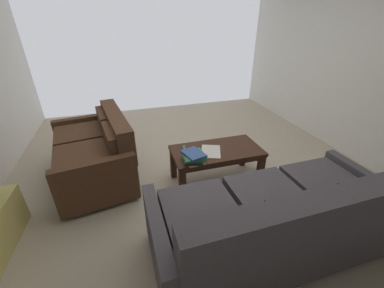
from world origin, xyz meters
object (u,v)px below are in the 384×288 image
(sofa_main, at_px, (277,221))
(tv_remote, at_px, (184,148))
(book_stack, at_px, (194,157))
(coffee_table, at_px, (216,155))
(loose_magazine, at_px, (211,151))
(loveseat_near, at_px, (96,152))

(sofa_main, bearing_deg, tv_remote, -70.81)
(sofa_main, distance_m, book_stack, 1.05)
(coffee_table, height_order, loose_magazine, loose_magazine)
(loveseat_near, xyz_separation_m, loose_magazine, (-1.32, 0.56, 0.09))
(sofa_main, relative_size, coffee_table, 1.91)
(book_stack, distance_m, tv_remote, 0.31)
(sofa_main, bearing_deg, book_stack, -66.53)
(coffee_table, relative_size, book_stack, 3.52)
(loveseat_near, height_order, loose_magazine, loveseat_near)
(tv_remote, bearing_deg, coffee_table, 159.88)
(sofa_main, height_order, loveseat_near, sofa_main)
(sofa_main, xyz_separation_m, coffee_table, (0.07, -1.13, 0.01))
(coffee_table, relative_size, loose_magazine, 3.44)
(loose_magazine, bearing_deg, loveseat_near, -1.82)
(book_stack, bearing_deg, loveseat_near, -33.42)
(loveseat_near, bearing_deg, book_stack, 146.58)
(loveseat_near, distance_m, loose_magazine, 1.44)
(coffee_table, distance_m, book_stack, 0.40)
(sofa_main, relative_size, loose_magazine, 6.56)
(tv_remote, xyz_separation_m, loose_magazine, (-0.28, 0.16, -0.01))
(book_stack, xyz_separation_m, tv_remote, (0.02, -0.31, -0.05))
(sofa_main, bearing_deg, loose_magazine, -81.70)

